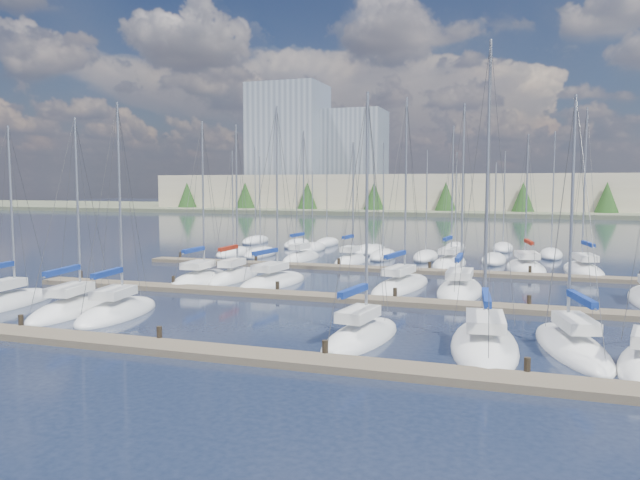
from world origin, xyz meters
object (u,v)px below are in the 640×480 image
(sailboat_k, at_px, (401,286))
(sailboat_j, at_px, (273,282))
(sailboat_f, at_px, (572,347))
(sailboat_b, at_px, (74,308))
(sailboat_a, at_px, (8,303))
(sailboat_r, at_px, (584,270))
(sailboat_l, at_px, (460,290))
(sailboat_n, at_px, (301,258))
(sailboat_h, at_px, (200,279))
(sailboat_e, at_px, (484,345))
(sailboat_c, at_px, (117,312))
(sailboat_q, at_px, (526,268))
(sailboat_p, at_px, (450,263))
(sailboat_o, at_px, (351,261))
(sailboat_i, at_px, (234,277))
(sailboat_d, at_px, (361,337))

(sailboat_k, height_order, sailboat_j, sailboat_k)
(sailboat_f, height_order, sailboat_b, sailboat_f)
(sailboat_a, height_order, sailboat_k, sailboat_k)
(sailboat_r, relative_size, sailboat_l, 1.07)
(sailboat_n, bearing_deg, sailboat_a, -103.79)
(sailboat_f, relative_size, sailboat_a, 1.03)
(sailboat_b, bearing_deg, sailboat_k, 31.14)
(sailboat_r, distance_m, sailboat_k, 18.08)
(sailboat_r, height_order, sailboat_h, sailboat_r)
(sailboat_r, relative_size, sailboat_k, 1.02)
(sailboat_e, bearing_deg, sailboat_a, 172.26)
(sailboat_j, bearing_deg, sailboat_b, -112.01)
(sailboat_c, xyz_separation_m, sailboat_f, (23.75, 0.07, 0.00))
(sailboat_q, height_order, sailboat_l, sailboat_l)
(sailboat_p, relative_size, sailboat_e, 0.93)
(sailboat_e, distance_m, sailboat_j, 20.96)
(sailboat_q, bearing_deg, sailboat_j, -150.90)
(sailboat_n, bearing_deg, sailboat_f, -46.26)
(sailboat_a, bearing_deg, sailboat_f, -6.89)
(sailboat_p, distance_m, sailboat_l, 14.77)
(sailboat_n, bearing_deg, sailboat_j, -73.49)
(sailboat_a, xyz_separation_m, sailboat_k, (21.31, 13.90, 0.01))
(sailboat_l, height_order, sailboat_j, sailboat_j)
(sailboat_f, xyz_separation_m, sailboat_r, (2.39, 26.74, 0.01))
(sailboat_h, relative_size, sailboat_e, 0.88)
(sailboat_o, relative_size, sailboat_e, 0.83)
(sailboat_n, bearing_deg, sailboat_q, 2.09)
(sailboat_r, distance_m, sailboat_p, 11.30)
(sailboat_c, relative_size, sailboat_l, 0.93)
(sailboat_i, distance_m, sailboat_q, 24.95)
(sailboat_k, distance_m, sailboat_o, 14.62)
(sailboat_e, bearing_deg, sailboat_c, 172.03)
(sailboat_i, bearing_deg, sailboat_c, -92.66)
(sailboat_p, distance_m, sailboat_n, 14.25)
(sailboat_d, height_order, sailboat_a, sailboat_d)
(sailboat_r, bearing_deg, sailboat_j, -156.89)
(sailboat_l, relative_size, sailboat_n, 1.02)
(sailboat_q, bearing_deg, sailboat_a, -147.78)
(sailboat_j, bearing_deg, sailboat_p, 62.10)
(sailboat_j, bearing_deg, sailboat_f, -25.56)
(sailboat_a, distance_m, sailboat_o, 30.04)
(sailboat_n, xyz_separation_m, sailboat_e, (19.36, -28.38, -0.02))
(sailboat_q, relative_size, sailboat_j, 0.90)
(sailboat_d, height_order, sailboat_r, sailboat_r)
(sailboat_p, xyz_separation_m, sailboat_o, (-8.95, -1.49, 0.01))
(sailboat_e, bearing_deg, sailboat_j, 134.01)
(sailboat_a, relative_size, sailboat_p, 0.87)
(sailboat_r, distance_m, sailboat_i, 28.87)
(sailboat_n, height_order, sailboat_e, sailboat_e)
(sailboat_k, bearing_deg, sailboat_o, 128.44)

